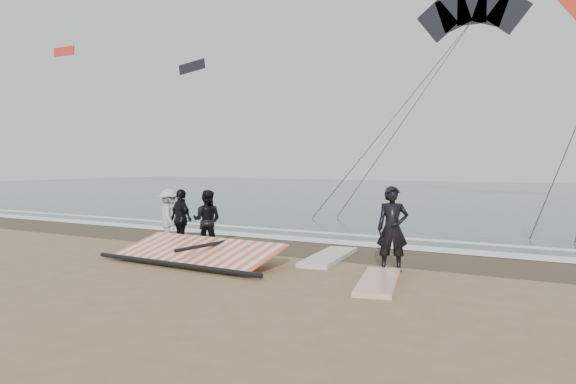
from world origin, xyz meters
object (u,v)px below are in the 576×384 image
Objects in this scene: man_main at (393,229)px; sail_rig at (198,254)px; board_white at (379,281)px; board_cream at (329,257)px.

man_main reaches higher than sail_rig.
board_white is 0.52× the size of sail_rig.
sail_rig is (-2.43, -1.91, 0.14)m from board_cream.
board_white is at bearing -1.06° from sail_rig.
man_main is 2.12m from board_cream.
sail_rig reaches higher than board_white.
sail_rig is at bearing 163.48° from board_white.
board_white is 2.84m from board_cream.
board_cream reaches higher than board_white.
board_cream is at bearing 119.96° from board_white.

